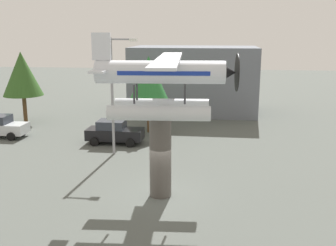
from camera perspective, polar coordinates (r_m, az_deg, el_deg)
name	(u,v)px	position (r m, az deg, el deg)	size (l,w,h in m)	color
ground_plane	(161,195)	(20.61, -1.07, -10.37)	(140.00, 140.00, 0.00)	#515651
display_pedestal	(160,157)	(19.88, -1.10, -4.87)	(1.10, 1.10, 4.16)	#4C4742
floatplane_monument	(163,82)	(19.05, -0.76, 5.92)	(6.97, 10.45, 4.00)	silver
car_mid_black	(114,132)	(29.77, -7.77, -1.28)	(4.20, 2.02, 1.76)	black
streetlight_primary	(115,88)	(26.40, -7.68, 5.00)	(1.84, 0.28, 7.82)	gray
storefront_building	(194,80)	(41.07, 3.78, 6.27)	(12.63, 7.37, 6.70)	slate
tree_west	(22,74)	(37.97, -20.34, 6.66)	(3.54, 3.54, 6.48)	brown
tree_east	(149,80)	(32.25, -2.79, 6.23)	(3.44, 3.44, 6.29)	brown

